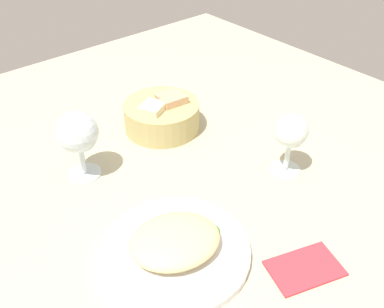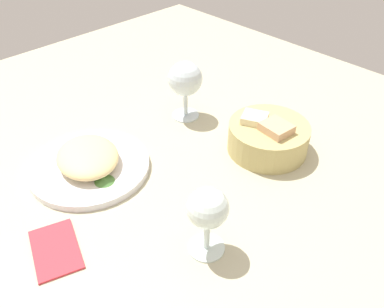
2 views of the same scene
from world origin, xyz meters
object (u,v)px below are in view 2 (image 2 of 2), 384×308
object	(u,v)px
bread_basket	(268,137)
wine_glass_near	(208,212)
wine_glass_far	(185,81)
folded_napkin	(55,249)
plate	(90,166)

from	to	relation	value
bread_basket	wine_glass_near	size ratio (longest dim) A/B	1.33
wine_glass_far	wine_glass_near	bearing A→B (deg)	-38.62
bread_basket	folded_napkin	bearing A→B (deg)	-99.22
wine_glass_far	folded_napkin	distance (cm)	45.35
wine_glass_far	folded_napkin	size ratio (longest dim) A/B	1.24
bread_basket	wine_glass_near	distance (cm)	29.58
bread_basket	folded_napkin	distance (cm)	45.99
plate	wine_glass_near	world-z (taller)	wine_glass_near
plate	folded_napkin	xyz separation A→B (cm)	(13.25, -15.07, -0.30)
bread_basket	plate	bearing A→B (deg)	-124.27
wine_glass_near	plate	bearing A→B (deg)	-175.02
wine_glass_near	folded_napkin	distance (cm)	25.56
bread_basket	folded_napkin	xyz separation A→B (cm)	(-7.35, -45.30, -2.96)
plate	folded_napkin	distance (cm)	20.07
bread_basket	wine_glass_near	xyz separation A→B (cm)	(9.25, -27.63, 5.14)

